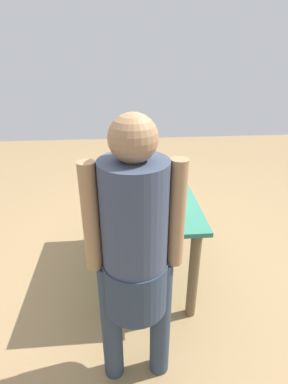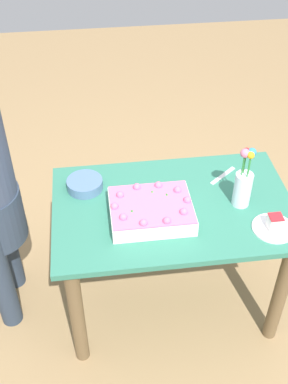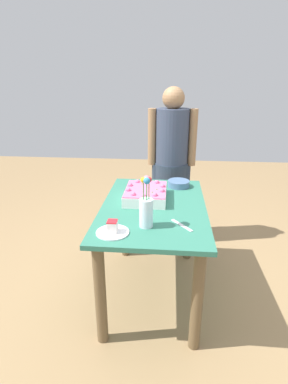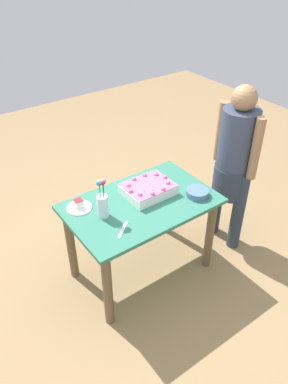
% 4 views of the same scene
% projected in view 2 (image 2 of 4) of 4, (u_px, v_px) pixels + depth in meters
% --- Properties ---
extents(ground_plane, '(8.00, 8.00, 0.00)m').
position_uv_depth(ground_plane, '(168.00, 299.00, 2.74)').
color(ground_plane, '#95764E').
extents(dining_table, '(1.14, 0.72, 0.72)m').
position_uv_depth(dining_table, '(172.00, 227.00, 2.36)').
color(dining_table, '#30735D').
rests_on(dining_table, ground_plane).
extents(sheet_cake, '(0.37, 0.30, 0.10)m').
position_uv_depth(sheet_cake, '(151.00, 210.00, 2.18)').
color(sheet_cake, white).
rests_on(sheet_cake, dining_table).
extents(serving_plate_with_slice, '(0.19, 0.19, 0.08)m').
position_uv_depth(serving_plate_with_slice, '(274.00, 226.00, 2.13)').
color(serving_plate_with_slice, white).
rests_on(serving_plate_with_slice, dining_table).
extents(cake_knife, '(0.16, 0.13, 0.00)m').
position_uv_depth(cake_knife, '(223.00, 176.00, 2.43)').
color(cake_knife, silver).
rests_on(cake_knife, dining_table).
extents(flower_vase, '(0.08, 0.08, 0.31)m').
position_uv_depth(flower_vase, '(243.00, 184.00, 2.20)').
color(flower_vase, white).
rests_on(flower_vase, dining_table).
extents(fruit_bowl, '(0.18, 0.18, 0.05)m').
position_uv_depth(fruit_bowl, '(85.00, 184.00, 2.34)').
color(fruit_bowl, slate).
rests_on(fruit_bowl, dining_table).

